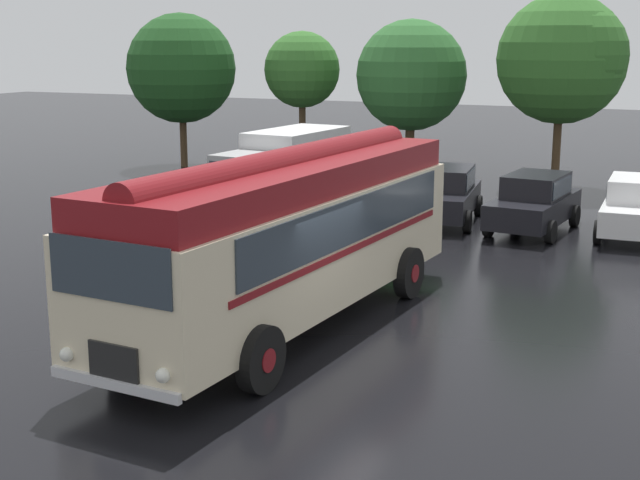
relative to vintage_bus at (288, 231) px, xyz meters
name	(u,v)px	position (x,y,z in m)	size (l,w,h in m)	color
ground_plane	(309,343)	(0.80, -0.77, -1.89)	(120.00, 120.00, 0.00)	black
vintage_bus	(288,231)	(0.00, 0.00, 0.00)	(3.42, 10.28, 3.49)	beige
car_near_left	(345,188)	(-3.22, 10.79, -1.05)	(2.17, 4.30, 1.66)	black
car_mid_left	(445,194)	(-0.05, 11.03, -1.05)	(2.35, 4.38, 1.66)	black
car_mid_right	(534,202)	(2.70, 10.73, -1.05)	(2.28, 4.35, 1.66)	black
car_far_right	(636,207)	(5.46, 11.18, -1.05)	(2.05, 4.25, 1.66)	silver
box_van	(286,166)	(-5.55, 11.32, -0.53)	(2.74, 5.92, 2.50)	silver
tree_far_left	(179,67)	(-13.90, 18.07, 2.38)	(4.65, 4.65, 6.54)	#4C3823
tree_left_of_centre	(301,69)	(-8.60, 19.03, 2.33)	(3.15, 3.15, 5.78)	#4C3823
tree_centre	(410,77)	(-3.88, 19.10, 2.10)	(4.36, 4.36, 6.23)	#4C3823
tree_right_of_centre	(566,58)	(2.15, 18.67, 2.89)	(4.71, 4.68, 7.07)	#4C3823
traffic_cone	(76,310)	(-3.89, -1.53, -1.62)	(0.36, 0.36, 0.55)	orange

